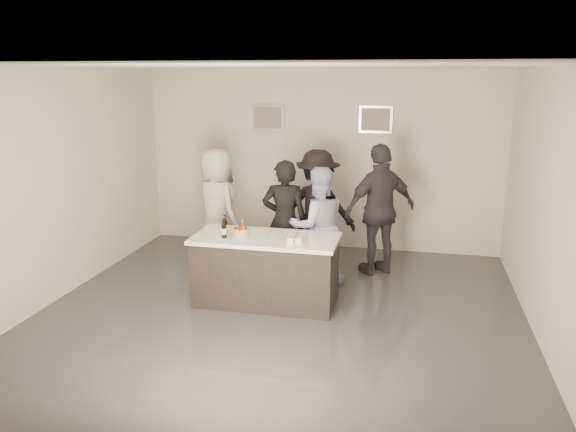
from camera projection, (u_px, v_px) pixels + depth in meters
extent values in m
plane|color=#3D3D42|center=(279.00, 315.00, 7.00)|extent=(6.00, 6.00, 0.00)
plane|color=white|center=(278.00, 66.00, 6.26)|extent=(6.00, 6.00, 0.00)
cube|color=beige|center=(320.00, 160.00, 9.46)|extent=(6.00, 0.04, 3.00)
cube|color=beige|center=(175.00, 291.00, 3.79)|extent=(6.00, 0.04, 3.00)
cube|color=beige|center=(54.00, 187.00, 7.27)|extent=(0.04, 6.00, 3.00)
cube|color=beige|center=(551.00, 211.00, 5.99)|extent=(0.04, 6.00, 3.00)
cube|color=#B2B2B7|center=(268.00, 118.00, 9.45)|extent=(0.54, 0.04, 0.44)
cube|color=#B2B2B7|center=(376.00, 119.00, 9.07)|extent=(0.54, 0.04, 0.44)
cube|color=white|center=(266.00, 270.00, 7.28)|extent=(1.86, 0.86, 0.90)
cylinder|color=orange|center=(241.00, 232.00, 7.22)|extent=(0.21, 0.21, 0.08)
cylinder|color=black|center=(225.00, 224.00, 7.27)|extent=(0.07, 0.07, 0.26)
cylinder|color=black|center=(224.00, 228.00, 7.09)|extent=(0.07, 0.07, 0.26)
cube|color=orange|center=(297.00, 237.00, 7.01)|extent=(0.19, 0.40, 0.08)
cube|color=pink|center=(231.00, 242.00, 6.93)|extent=(0.24, 0.08, 0.01)
imported|color=black|center=(285.00, 221.00, 7.98)|extent=(0.70, 0.51, 1.77)
imported|color=#B1C6E8|center=(318.00, 226.00, 7.87)|extent=(1.01, 0.92, 1.69)
imported|color=silver|center=(217.00, 208.00, 8.62)|extent=(1.06, 1.00, 1.83)
imported|color=#302D36|center=(380.00, 210.00, 8.25)|extent=(1.21, 1.05, 1.95)
imported|color=black|center=(317.00, 208.00, 8.62)|extent=(1.20, 0.72, 1.82)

